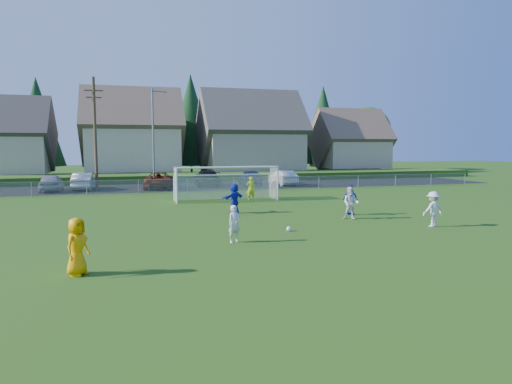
# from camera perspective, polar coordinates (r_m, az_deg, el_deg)

# --- Properties ---
(ground) EXTENTS (160.00, 160.00, 0.00)m
(ground) POSITION_cam_1_polar(r_m,az_deg,el_deg) (18.23, 6.99, -6.90)
(ground) COLOR #193D0C
(ground) RESTS_ON ground
(asphalt_lot) EXTENTS (60.00, 60.00, 0.00)m
(asphalt_lot) POSITION_cam_1_polar(r_m,az_deg,el_deg) (44.58, -6.92, 0.71)
(asphalt_lot) COLOR black
(asphalt_lot) RESTS_ON ground
(grass_embankment) EXTENTS (70.00, 6.00, 0.80)m
(grass_embankment) POSITION_cam_1_polar(r_m,az_deg,el_deg) (51.95, -8.23, 1.87)
(grass_embankment) COLOR #1E420F
(grass_embankment) RESTS_ON ground
(soccer_ball) EXTENTS (0.22, 0.22, 0.22)m
(soccer_ball) POSITION_cam_1_polar(r_m,az_deg,el_deg) (21.47, 4.12, -4.61)
(soccer_ball) COLOR white
(soccer_ball) RESTS_ON ground
(referee) EXTENTS (0.96, 1.05, 1.81)m
(referee) POSITION_cam_1_polar(r_m,az_deg,el_deg) (15.21, -21.46, -6.36)
(referee) COLOR #FD9D05
(referee) RESTS_ON ground
(player_white_a) EXTENTS (0.66, 0.54, 1.56)m
(player_white_a) POSITION_cam_1_polar(r_m,az_deg,el_deg) (18.89, -2.70, -3.99)
(player_white_a) COLOR silver
(player_white_a) RESTS_ON ground
(player_white_b) EXTENTS (1.08, 1.04, 1.76)m
(player_white_b) POSITION_cam_1_polar(r_m,az_deg,el_deg) (25.22, 11.77, -1.37)
(player_white_b) COLOR silver
(player_white_b) RESTS_ON ground
(player_white_c) EXTENTS (1.17, 0.72, 1.74)m
(player_white_c) POSITION_cam_1_polar(r_m,az_deg,el_deg) (24.12, 21.26, -2.00)
(player_white_c) COLOR silver
(player_white_c) RESTS_ON ground
(player_blue_a) EXTENTS (0.82, 1.10, 1.73)m
(player_blue_a) POSITION_cam_1_polar(r_m,az_deg,el_deg) (26.78, 11.75, -0.98)
(player_blue_a) COLOR #121CAA
(player_blue_a) RESTS_ON ground
(player_blue_b) EXTENTS (1.65, 1.28, 1.75)m
(player_blue_b) POSITION_cam_1_polar(r_m,az_deg,el_deg) (26.93, -2.73, -0.81)
(player_blue_b) COLOR #121CAA
(player_blue_b) RESTS_ON ground
(goalkeeper) EXTENTS (0.65, 0.45, 1.72)m
(goalkeeper) POSITION_cam_1_polar(r_m,az_deg,el_deg) (33.17, -0.65, 0.45)
(goalkeeper) COLOR #C8EA1B
(goalkeeper) RESTS_ON ground
(car_a) EXTENTS (2.09, 4.60, 1.53)m
(car_a) POSITION_cam_1_polar(r_m,az_deg,el_deg) (43.42, -24.23, 1.10)
(car_a) COLOR #96989D
(car_a) RESTS_ON ground
(car_b) EXTENTS (1.76, 4.71, 1.54)m
(car_b) POSITION_cam_1_polar(r_m,az_deg,el_deg) (43.74, -20.74, 1.27)
(car_b) COLOR silver
(car_b) RESTS_ON ground
(car_c) EXTENTS (3.16, 5.69, 1.51)m
(car_c) POSITION_cam_1_polar(r_m,az_deg,el_deg) (43.17, -12.04, 1.45)
(car_c) COLOR #661C0B
(car_c) RESTS_ON ground
(car_d) EXTENTS (2.57, 5.54, 1.57)m
(car_d) POSITION_cam_1_polar(r_m,az_deg,el_deg) (44.88, -6.14, 1.75)
(car_d) COLOR black
(car_d) RESTS_ON ground
(car_e) EXTENTS (2.19, 4.68, 1.55)m
(car_e) POSITION_cam_1_polar(r_m,az_deg,el_deg) (45.30, -0.71, 1.81)
(car_e) COLOR #161E50
(car_e) RESTS_ON ground
(car_f) EXTENTS (1.80, 4.51, 1.46)m
(car_f) POSITION_cam_1_polar(r_m,az_deg,el_deg) (45.68, 3.40, 1.78)
(car_f) COLOR silver
(car_f) RESTS_ON ground
(soccer_goal) EXTENTS (7.42, 1.90, 2.50)m
(soccer_goal) POSITION_cam_1_polar(r_m,az_deg,el_deg) (33.23, -3.83, 1.77)
(soccer_goal) COLOR white
(soccer_goal) RESTS_ON ground
(chainlink_fence) EXTENTS (52.06, 0.06, 1.20)m
(chainlink_fence) POSITION_cam_1_polar(r_m,az_deg,el_deg) (39.13, -5.66, 0.91)
(chainlink_fence) COLOR gray
(chainlink_fence) RESTS_ON ground
(streetlight) EXTENTS (1.38, 0.18, 9.00)m
(streetlight) POSITION_cam_1_polar(r_m,az_deg,el_deg) (42.43, -12.66, 6.88)
(streetlight) COLOR slate
(streetlight) RESTS_ON ground
(utility_pole) EXTENTS (1.60, 0.26, 10.00)m
(utility_pole) POSITION_cam_1_polar(r_m,az_deg,el_deg) (43.44, -19.47, 7.07)
(utility_pole) COLOR #473321
(utility_pole) RESTS_ON ground
(houses_row) EXTENTS (53.90, 11.45, 13.27)m
(houses_row) POSITION_cam_1_polar(r_m,az_deg,el_deg) (59.58, -7.41, 9.06)
(houses_row) COLOR tan
(houses_row) RESTS_ON ground
(tree_row) EXTENTS (65.98, 12.36, 13.80)m
(tree_row) POSITION_cam_1_polar(r_m,az_deg,el_deg) (65.64, -9.05, 8.37)
(tree_row) COLOR #382616
(tree_row) RESTS_ON ground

